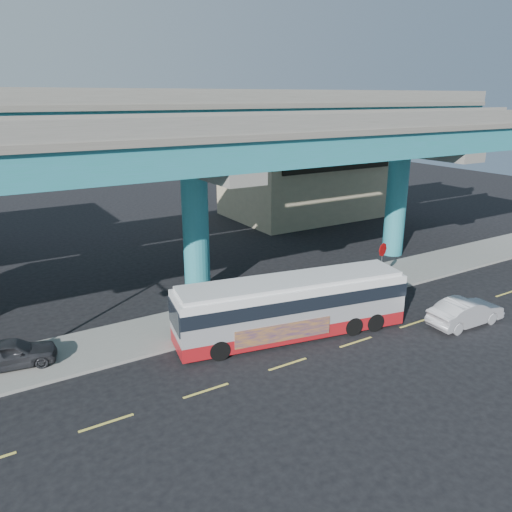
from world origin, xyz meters
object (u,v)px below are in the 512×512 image
parked_car (11,353)px  stop_sign (382,255)px  transit_bus (292,305)px  sedan (466,312)px

parked_car → stop_sign: size_ratio=1.38×
parked_car → stop_sign: bearing=-84.5°
transit_bus → sedan: bearing=-13.5°
transit_bus → parked_car: 12.75m
transit_bus → parked_car: size_ratio=3.03×
transit_bus → stop_sign: bearing=25.5°
stop_sign → parked_car: bearing=-176.4°
parked_car → stop_sign: (20.41, -1.37, 1.42)m
sedan → transit_bus: bearing=68.8°
transit_bus → parked_car: (-12.21, 3.58, -0.84)m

